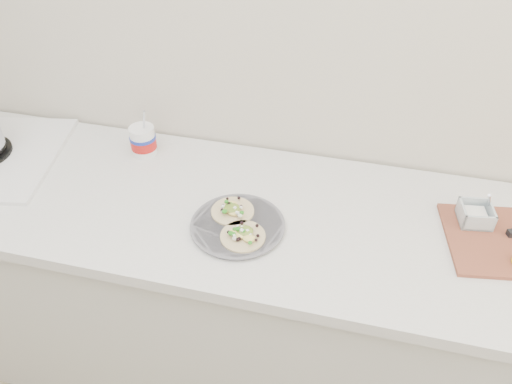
# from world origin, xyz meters

# --- Properties ---
(counter) EXTENTS (2.44, 0.66, 0.90)m
(counter) POSITION_xyz_m (0.00, 1.43, 0.45)
(counter) COLOR silver
(counter) RESTS_ON ground
(taco_plate) EXTENTS (0.27, 0.27, 0.04)m
(taco_plate) POSITION_xyz_m (0.13, 1.33, 0.92)
(taco_plate) COLOR slate
(taco_plate) RESTS_ON counter
(tub) EXTENTS (0.09, 0.09, 0.20)m
(tub) POSITION_xyz_m (-0.28, 1.61, 0.96)
(tub) COLOR white
(tub) RESTS_ON counter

